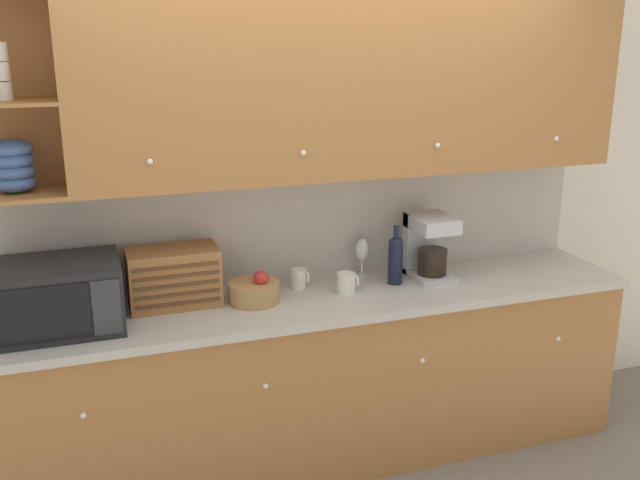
{
  "coord_description": "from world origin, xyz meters",
  "views": [
    {
      "loc": [
        -1.11,
        -3.43,
        2.18
      ],
      "look_at": [
        0.0,
        -0.21,
        1.17
      ],
      "focal_mm": 40.0,
      "sensor_mm": 36.0,
      "label": 1
    }
  ],
  "objects_px": {
    "bread_box": "(174,277)",
    "fruit_basket": "(254,291)",
    "microwave": "(59,296)",
    "mug": "(299,278)",
    "coffee_maker": "(429,245)",
    "wine_glass": "(362,251)",
    "wine_bottle": "(395,258)",
    "mug_blue_second": "(347,283)"
  },
  "relations": [
    {
      "from": "bread_box",
      "to": "fruit_basket",
      "type": "distance_m",
      "value": 0.39
    },
    {
      "from": "microwave",
      "to": "mug",
      "type": "height_order",
      "value": "microwave"
    },
    {
      "from": "mug",
      "to": "coffee_maker",
      "type": "height_order",
      "value": "coffee_maker"
    },
    {
      "from": "fruit_basket",
      "to": "wine_glass",
      "type": "distance_m",
      "value": 0.66
    },
    {
      "from": "mug",
      "to": "wine_bottle",
      "type": "bearing_deg",
      "value": -11.65
    },
    {
      "from": "mug",
      "to": "mug_blue_second",
      "type": "relative_size",
      "value": 0.95
    },
    {
      "from": "bread_box",
      "to": "mug_blue_second",
      "type": "height_order",
      "value": "bread_box"
    },
    {
      "from": "wine_bottle",
      "to": "fruit_basket",
      "type": "bearing_deg",
      "value": -178.64
    },
    {
      "from": "mug",
      "to": "microwave",
      "type": "bearing_deg",
      "value": -172.71
    },
    {
      "from": "microwave",
      "to": "coffee_maker",
      "type": "height_order",
      "value": "coffee_maker"
    },
    {
      "from": "bread_box",
      "to": "mug_blue_second",
      "type": "xyz_separation_m",
      "value": [
        0.84,
        -0.12,
        -0.09
      ]
    },
    {
      "from": "microwave",
      "to": "bread_box",
      "type": "xyz_separation_m",
      "value": [
        0.51,
        0.12,
        -0.01
      ]
    },
    {
      "from": "bread_box",
      "to": "coffee_maker",
      "type": "relative_size",
      "value": 1.26
    },
    {
      "from": "fruit_basket",
      "to": "coffee_maker",
      "type": "xyz_separation_m",
      "value": [
        0.97,
        0.06,
        0.12
      ]
    },
    {
      "from": "coffee_maker",
      "to": "microwave",
      "type": "bearing_deg",
      "value": -177.24
    },
    {
      "from": "fruit_basket",
      "to": "wine_bottle",
      "type": "relative_size",
      "value": 0.8
    },
    {
      "from": "fruit_basket",
      "to": "mug",
      "type": "xyz_separation_m",
      "value": [
        0.26,
        0.12,
        -0.0
      ]
    },
    {
      "from": "mug",
      "to": "coffee_maker",
      "type": "xyz_separation_m",
      "value": [
        0.7,
        -0.06,
        0.12
      ]
    },
    {
      "from": "wine_glass",
      "to": "coffee_maker",
      "type": "relative_size",
      "value": 0.62
    },
    {
      "from": "bread_box",
      "to": "coffee_maker",
      "type": "bearing_deg",
      "value": -1.34
    },
    {
      "from": "mug",
      "to": "wine_bottle",
      "type": "height_order",
      "value": "wine_bottle"
    },
    {
      "from": "fruit_basket",
      "to": "coffee_maker",
      "type": "height_order",
      "value": "coffee_maker"
    },
    {
      "from": "fruit_basket",
      "to": "wine_bottle",
      "type": "height_order",
      "value": "wine_bottle"
    },
    {
      "from": "bread_box",
      "to": "fruit_basket",
      "type": "bearing_deg",
      "value": -14.05
    },
    {
      "from": "mug_blue_second",
      "to": "coffee_maker",
      "type": "bearing_deg",
      "value": 9.88
    },
    {
      "from": "bread_box",
      "to": "mug",
      "type": "bearing_deg",
      "value": 2.39
    },
    {
      "from": "bread_box",
      "to": "mug",
      "type": "distance_m",
      "value": 0.64
    },
    {
      "from": "coffee_maker",
      "to": "bread_box",
      "type": "bearing_deg",
      "value": 178.66
    },
    {
      "from": "mug",
      "to": "wine_glass",
      "type": "height_order",
      "value": "wine_glass"
    },
    {
      "from": "fruit_basket",
      "to": "mug_blue_second",
      "type": "relative_size",
      "value": 2.35
    },
    {
      "from": "wine_glass",
      "to": "mug_blue_second",
      "type": "bearing_deg",
      "value": -129.21
    },
    {
      "from": "wine_glass",
      "to": "coffee_maker",
      "type": "height_order",
      "value": "coffee_maker"
    },
    {
      "from": "fruit_basket",
      "to": "coffee_maker",
      "type": "distance_m",
      "value": 0.98
    },
    {
      "from": "mug",
      "to": "wine_glass",
      "type": "relative_size",
      "value": 0.48
    },
    {
      "from": "microwave",
      "to": "mug_blue_second",
      "type": "height_order",
      "value": "microwave"
    },
    {
      "from": "fruit_basket",
      "to": "wine_bottle",
      "type": "xyz_separation_m",
      "value": [
        0.75,
        0.02,
        0.09
      ]
    },
    {
      "from": "fruit_basket",
      "to": "mug_blue_second",
      "type": "height_order",
      "value": "fruit_basket"
    },
    {
      "from": "wine_glass",
      "to": "wine_bottle",
      "type": "height_order",
      "value": "wine_bottle"
    },
    {
      "from": "coffee_maker",
      "to": "mug_blue_second",
      "type": "bearing_deg",
      "value": -170.12
    },
    {
      "from": "microwave",
      "to": "bread_box",
      "type": "bearing_deg",
      "value": 13.18
    },
    {
      "from": "mug",
      "to": "wine_bottle",
      "type": "distance_m",
      "value": 0.51
    },
    {
      "from": "microwave",
      "to": "wine_bottle",
      "type": "distance_m",
      "value": 1.64
    }
  ]
}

